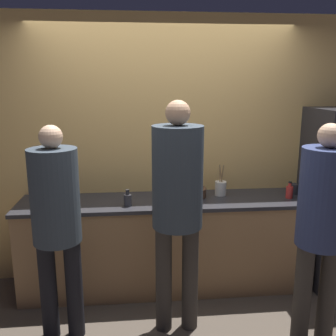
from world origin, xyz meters
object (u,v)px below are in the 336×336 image
at_px(bottle_red, 289,192).
at_px(cup_black, 294,189).
at_px(person_left, 56,216).
at_px(bottle_dark, 128,200).
at_px(person_right, 322,218).
at_px(person_center, 177,196).
at_px(utensil_crock, 221,188).
at_px(fruit_bowl, 190,192).
at_px(bottle_amber, 67,194).

relative_size(bottle_red, cup_black, 1.57).
height_order(person_left, bottle_red, person_left).
bearing_deg(bottle_dark, person_right, -29.79).
bearing_deg(cup_black, person_left, -161.19).
height_order(bottle_dark, bottle_red, bottle_red).
distance_m(person_left, cup_black, 2.27).
height_order(person_center, cup_black, person_center).
distance_m(person_center, utensil_crock, 0.93).
bearing_deg(person_right, utensil_crock, 115.23).
bearing_deg(person_right, cup_black, 76.59).
height_order(fruit_bowl, cup_black, fruit_bowl).
bearing_deg(bottle_red, bottle_dark, -176.75).
bearing_deg(person_center, utensil_crock, 55.51).
distance_m(bottle_dark, cup_black, 1.64).
bearing_deg(person_left, bottle_dark, 45.16).
bearing_deg(bottle_amber, person_right, -26.08).
relative_size(person_right, utensil_crock, 5.63).
bearing_deg(bottle_dark, utensil_crock, 15.23).
bearing_deg(person_center, bottle_amber, 144.69).
xyz_separation_m(utensil_crock, bottle_dark, (-0.90, -0.25, -0.02)).
bearing_deg(bottle_red, bottle_amber, 178.07).
bearing_deg(bottle_amber, bottle_dark, -15.76).
height_order(person_left, fruit_bowl, person_left).
distance_m(utensil_crock, bottle_amber, 1.46).
bearing_deg(cup_black, fruit_bowl, 178.50).
distance_m(person_right, bottle_red, 0.90).
bearing_deg(person_center, cup_black, 29.93).
bearing_deg(person_left, person_center, 0.87).
xyz_separation_m(bottle_dark, bottle_red, (1.53, 0.09, 0.00)).
height_order(bottle_red, cup_black, bottle_red).
height_order(person_right, bottle_amber, person_right).
height_order(fruit_bowl, bottle_amber, bottle_amber).
distance_m(bottle_amber, cup_black, 2.19).
xyz_separation_m(person_left, bottle_dark, (0.52, 0.52, -0.06)).
distance_m(person_center, bottle_amber, 1.16).
xyz_separation_m(fruit_bowl, utensil_crock, (0.31, 0.01, 0.03)).
distance_m(person_center, fruit_bowl, 0.80).
bearing_deg(person_left, cup_black, 18.81).
relative_size(person_right, bottle_red, 10.51).
height_order(bottle_dark, cup_black, bottle_dark).
xyz_separation_m(person_left, bottle_red, (2.05, 0.61, -0.05)).
distance_m(person_left, fruit_bowl, 1.35).
bearing_deg(cup_black, bottle_red, -129.55).
relative_size(person_center, bottle_dark, 12.31).
bearing_deg(person_right, person_center, 164.05).
distance_m(fruit_bowl, bottle_dark, 0.64).
relative_size(bottle_amber, cup_black, 1.91).
bearing_deg(person_left, bottle_red, 16.55).
xyz_separation_m(person_right, bottle_dark, (-1.39, 0.80, -0.07)).
bearing_deg(utensil_crock, bottle_dark, -164.77).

